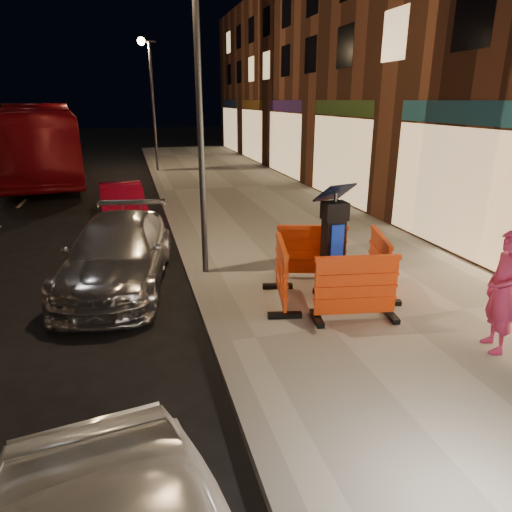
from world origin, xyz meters
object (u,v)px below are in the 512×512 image
object	(u,v)px
car_red	(124,222)
barrier_front	(356,288)
barrier_back	(312,252)
man	(503,292)
bus_doubledecker	(49,179)
barrier_kerbside	(281,273)
barrier_bldgside	(379,263)
car_silver	(121,284)
parking_kiosk	(333,245)

from	to	relation	value
car_red	barrier_front	bearing A→B (deg)	-69.58
barrier_back	man	size ratio (longest dim) A/B	0.79
car_red	bus_doubledecker	distance (m)	10.08
barrier_kerbside	car_red	bearing A→B (deg)	33.17
barrier_bldgside	car_red	xyz separation A→B (m)	(-4.61, 7.14, -0.70)
barrier_back	car_silver	world-z (taller)	barrier_back
car_silver	bus_doubledecker	world-z (taller)	bus_doubledecker
car_red	bus_doubledecker	xyz separation A→B (m)	(-3.49, 9.45, 0.00)
car_silver	man	distance (m)	6.88
man	barrier_back	bearing A→B (deg)	-138.44
barrier_back	barrier_bldgside	xyz separation A→B (m)	(0.95, -0.95, 0.00)
barrier_kerbside	car_red	size ratio (longest dim) A/B	0.40
parking_kiosk	barrier_bldgside	xyz separation A→B (m)	(0.95, 0.00, -0.43)
barrier_back	bus_doubledecker	xyz separation A→B (m)	(-7.15, 15.64, -0.70)
car_red	parking_kiosk	bearing A→B (deg)	-66.78
barrier_back	man	world-z (taller)	man
barrier_back	barrier_kerbside	xyz separation A→B (m)	(-0.95, -0.95, 0.00)
barrier_back	barrier_kerbside	distance (m)	1.34
barrier_front	car_silver	xyz separation A→B (m)	(-3.73, 2.95, -0.70)
bus_doubledecker	barrier_kerbside	bearing A→B (deg)	-76.58
barrier_bldgside	bus_doubledecker	xyz separation A→B (m)	(-8.10, 16.59, -0.70)
barrier_front	barrier_kerbside	xyz separation A→B (m)	(-0.95, 0.95, 0.00)
car_red	man	world-z (taller)	man
barrier_back	bus_doubledecker	bearing A→B (deg)	131.94
parking_kiosk	car_silver	size ratio (longest dim) A/B	0.43
parking_kiosk	man	bearing A→B (deg)	-42.90
car_silver	man	xyz separation A→B (m)	(5.23, -4.34, 1.04)
barrier_kerbside	car_silver	distance (m)	3.49
barrier_front	parking_kiosk	bearing A→B (deg)	99.36
car_silver	barrier_bldgside	bearing A→B (deg)	-13.61
barrier_back	barrier_kerbside	bearing A→B (deg)	-117.64
parking_kiosk	man	world-z (taller)	parking_kiosk
parking_kiosk	barrier_bldgside	distance (m)	1.04
parking_kiosk	barrier_kerbside	xyz separation A→B (m)	(-0.95, 0.00, -0.43)
barrier_bldgside	bus_doubledecker	bearing A→B (deg)	42.40
parking_kiosk	barrier_front	distance (m)	1.04
bus_doubledecker	man	xyz separation A→B (m)	(8.66, -18.93, 1.04)
car_silver	barrier_kerbside	bearing A→B (deg)	-26.22
barrier_bldgside	man	world-z (taller)	man
barrier_bldgside	barrier_front	bearing A→B (deg)	151.36
barrier_back	parking_kiosk	bearing A→B (deg)	-72.64
barrier_front	barrier_back	bearing A→B (deg)	99.36
barrier_front	barrier_kerbside	world-z (taller)	same
barrier_kerbside	bus_doubledecker	distance (m)	17.72
parking_kiosk	barrier_bldgside	bearing A→B (deg)	14.36
barrier_front	car_silver	size ratio (longest dim) A/B	0.31
barrier_kerbside	barrier_front	bearing A→B (deg)	-122.64
car_red	barrier_bldgside	bearing A→B (deg)	-61.07
barrier_kerbside	car_red	distance (m)	7.67
bus_doubledecker	man	bearing A→B (deg)	-72.50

